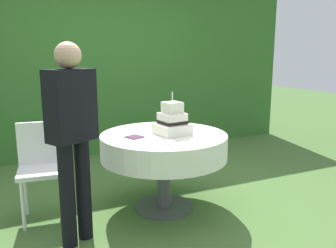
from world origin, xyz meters
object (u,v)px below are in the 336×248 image
at_px(serving_plate_right, 140,129).
at_px(serving_plate_left, 207,134).
at_px(napkin_stack, 134,137).
at_px(serving_plate_far, 166,142).
at_px(garden_chair, 41,161).
at_px(cake_table, 164,147).
at_px(standing_person, 72,131).
at_px(wedding_cake, 172,122).
at_px(serving_plate_near, 179,126).

bearing_deg(serving_plate_right, serving_plate_left, -43.45).
height_order(serving_plate_left, napkin_stack, serving_plate_left).
xyz_separation_m(serving_plate_far, napkin_stack, (-0.18, 0.30, -0.00)).
relative_size(napkin_stack, garden_chair, 0.15).
xyz_separation_m(napkin_stack, garden_chair, (-0.80, 0.32, -0.22)).
height_order(cake_table, garden_chair, garden_chair).
bearing_deg(napkin_stack, standing_person, -155.53).
xyz_separation_m(serving_plate_far, garden_chair, (-0.98, 0.63, -0.22)).
xyz_separation_m(serving_plate_right, standing_person, (-0.77, -0.58, 0.17)).
relative_size(napkin_stack, standing_person, 0.08).
bearing_deg(serving_plate_right, standing_person, -143.05).
bearing_deg(serving_plate_right, serving_plate_far, -89.29).
height_order(wedding_cake, serving_plate_far, wedding_cake).
xyz_separation_m(wedding_cake, serving_plate_left, (0.30, -0.14, -0.11)).
xyz_separation_m(cake_table, napkin_stack, (-0.30, -0.01, 0.13)).
distance_m(cake_table, standing_person, 0.99).
bearing_deg(garden_chair, serving_plate_far, -32.61).
height_order(cake_table, serving_plate_near, serving_plate_near).
relative_size(serving_plate_near, standing_person, 0.09).
bearing_deg(serving_plate_far, cake_table, 68.75).
height_order(serving_plate_near, napkin_stack, serving_plate_near).
bearing_deg(cake_table, garden_chair, 164.28).
height_order(cake_table, serving_plate_left, serving_plate_left).
bearing_deg(napkin_stack, serving_plate_near, 22.64).
bearing_deg(cake_table, napkin_stack, -177.76).
bearing_deg(serving_plate_far, serving_plate_near, 53.55).
distance_m(cake_table, napkin_stack, 0.33).
bearing_deg(standing_person, serving_plate_left, 4.70).
distance_m(cake_table, serving_plate_left, 0.43).
distance_m(cake_table, wedding_cake, 0.26).
distance_m(wedding_cake, serving_plate_far, 0.35).
bearing_deg(napkin_stack, serving_plate_far, -59.69).
bearing_deg(cake_table, serving_plate_near, 39.41).
height_order(serving_plate_left, garden_chair, garden_chair).
distance_m(serving_plate_left, garden_chair, 1.57).
relative_size(cake_table, garden_chair, 1.37).
relative_size(serving_plate_far, serving_plate_right, 1.07).
xyz_separation_m(serving_plate_far, standing_person, (-0.78, 0.03, 0.17)).
bearing_deg(serving_plate_right, serving_plate_near, -8.75).
distance_m(serving_plate_near, standing_person, 1.30).
height_order(wedding_cake, garden_chair, wedding_cake).
distance_m(serving_plate_right, standing_person, 0.98).
distance_m(cake_table, serving_plate_near, 0.39).
distance_m(wedding_cake, standing_person, 1.00).
bearing_deg(wedding_cake, napkin_stack, 175.15).
xyz_separation_m(serving_plate_far, serving_plate_left, (0.49, 0.14, 0.00)).
bearing_deg(wedding_cake, serving_plate_right, 120.75).
bearing_deg(serving_plate_far, wedding_cake, 54.69).
bearing_deg(serving_plate_far, serving_plate_right, 90.71).
xyz_separation_m(serving_plate_near, napkin_stack, (-0.58, -0.24, -0.00)).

